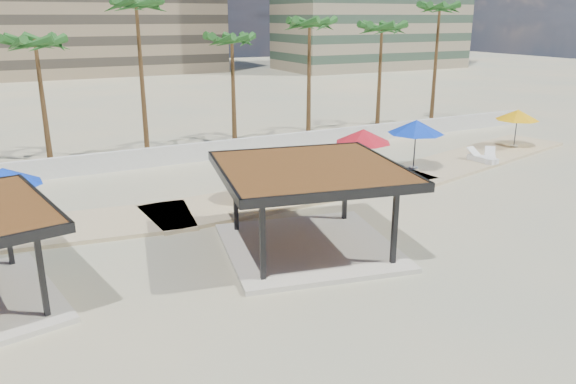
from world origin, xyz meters
The scene contains 19 objects.
ground centered at (0.00, 0.00, 0.00)m, with size 200.00×200.00×0.00m, color #CAB386.
promenade centered at (2.00, 7.67, 0.06)m, with size 44.45×7.97×0.24m.
boundary_wall centered at (0.00, 16.00, 0.60)m, with size 56.00×0.30×1.20m, color silver.
pavilion_central centered at (-1.11, 0.49, 2.05)m, with size 7.98×7.98×3.44m.
umbrella_b centered at (-0.20, 6.57, 2.21)m, with size 3.43×3.43×2.36m.
umbrella_c centered at (6.22, 7.52, 2.57)m, with size 3.64×3.64×2.78m.
umbrella_d centered at (10.09, 7.77, 2.70)m, with size 3.38×3.38×2.93m.
umbrella_e centered at (20.07, 9.20, 2.40)m, with size 3.48×3.48×2.58m.
umbrella_f centered at (-11.52, 7.72, 2.52)m, with size 4.04×4.04×2.72m.
lounger_a centered at (-11.05, 7.93, 0.38)m, with size 1.69×2.25×0.83m.
lounger_b centered at (1.46, 5.84, 0.36)m, with size 1.38×2.00×0.73m.
lounger_c centered at (15.02, 7.20, 0.36)m, with size 0.89×2.09×0.77m.
lounger_d centered at (15.55, 7.05, 0.36)m, with size 1.83×1.87×0.75m.
palm_c centered at (-9.00, 18.10, 7.15)m, with size 3.00×3.00×8.25m.
palm_d centered at (-3.00, 18.90, 9.14)m, with size 3.00×3.00×10.38m.
palm_e centered at (3.00, 18.40, 7.09)m, with size 3.00×3.00×8.19m.
palm_f centered at (9.00, 18.60, 8.01)m, with size 3.00×3.00×9.16m.
palm_g centered at (15.00, 18.20, 7.70)m, with size 3.00×3.00×8.83m.
palm_h centered at (21.00, 18.80, 9.08)m, with size 3.00×3.00×10.31m.
Camera 1 is at (-11.27, -17.43, 8.87)m, focal length 35.00 mm.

